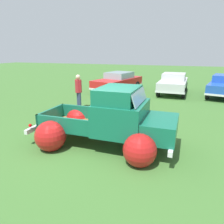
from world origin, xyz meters
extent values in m
plane|color=#3D6B2D|center=(0.00, 0.00, 0.00)|extent=(80.00, 80.00, 0.00)
cylinder|color=black|center=(1.46, 0.85, 0.38)|extent=(0.76, 0.23, 0.76)
cylinder|color=silver|center=(1.46, 0.85, 0.38)|extent=(0.35, 0.24, 0.34)
cylinder|color=black|center=(1.43, -0.89, 0.38)|extent=(0.76, 0.23, 0.76)
cylinder|color=silver|center=(1.43, -0.89, 0.38)|extent=(0.35, 0.24, 0.34)
cylinder|color=black|center=(-1.33, 0.89, 0.38)|extent=(0.76, 0.23, 0.76)
cylinder|color=silver|center=(-1.33, 0.89, 0.38)|extent=(0.35, 0.24, 0.34)
cylinder|color=black|center=(-1.36, -0.85, 0.38)|extent=(0.76, 0.23, 0.76)
cylinder|color=silver|center=(-1.36, -0.85, 0.38)|extent=(0.35, 0.24, 0.34)
sphere|color=red|center=(-1.33, 0.94, 0.44)|extent=(0.98, 0.98, 0.96)
sphere|color=red|center=(-1.37, -0.90, 0.44)|extent=(0.98, 0.98, 0.96)
cube|color=olive|center=(-0.95, 0.02, 0.54)|extent=(2.08, 1.57, 0.04)
cube|color=#14664C|center=(-0.94, 0.75, 0.77)|extent=(2.05, 0.12, 0.50)
cube|color=#14664C|center=(-0.96, -0.71, 0.77)|extent=(2.05, 0.12, 0.50)
cube|color=#14664C|center=(0.03, 0.00, 0.77)|extent=(0.11, 1.54, 0.50)
cube|color=#14664C|center=(-1.93, 0.03, 0.77)|extent=(0.11, 1.54, 0.50)
cube|color=#14664C|center=(0.65, -0.01, 0.99)|extent=(1.48, 1.72, 0.95)
cube|color=#14664C|center=(0.55, -0.01, 1.70)|extent=(1.18, 1.56, 0.45)
cube|color=#8CADB7|center=(1.19, -0.02, 1.68)|extent=(0.17, 1.46, 0.38)
cube|color=#14664C|center=(1.70, -0.03, 0.80)|extent=(1.28, 1.64, 0.55)
sphere|color=red|center=(1.47, 0.88, 0.42)|extent=(0.94, 0.94, 0.92)
sphere|color=red|center=(1.43, -0.92, 0.42)|extent=(0.94, 0.94, 0.92)
cube|color=silver|center=(-2.24, 0.04, 0.46)|extent=(0.15, 1.98, 0.14)
cube|color=silver|center=(2.24, -0.04, 0.46)|extent=(0.15, 1.98, 0.14)
sphere|color=red|center=(-2.19, 0.83, 0.64)|extent=(0.11, 0.11, 0.11)
sphere|color=red|center=(-2.21, -0.75, 0.64)|extent=(0.11, 0.11, 0.11)
cylinder|color=black|center=(-1.87, 7.51, 0.33)|extent=(0.37, 0.69, 0.66)
cylinder|color=silver|center=(-1.87, 7.51, 0.33)|extent=(0.28, 0.34, 0.30)
cylinder|color=black|center=(-3.48, 7.95, 0.33)|extent=(0.37, 0.69, 0.66)
cylinder|color=silver|center=(-3.48, 7.95, 0.33)|extent=(0.28, 0.34, 0.30)
cylinder|color=black|center=(-1.11, 10.30, 0.33)|extent=(0.37, 0.69, 0.66)
cylinder|color=silver|center=(-1.11, 10.30, 0.33)|extent=(0.28, 0.34, 0.30)
cylinder|color=black|center=(-2.72, 10.74, 0.33)|extent=(0.37, 0.69, 0.66)
cylinder|color=silver|center=(-2.72, 10.74, 0.33)|extent=(0.28, 0.34, 0.30)
cube|color=red|center=(-2.30, 9.12, 0.71)|extent=(2.92, 4.82, 0.55)
cube|color=#8CADB7|center=(-2.25, 9.30, 1.21)|extent=(2.00, 2.24, 0.45)
cube|color=silver|center=(-1.71, 11.26, 0.45)|extent=(1.82, 0.58, 0.12)
cube|color=silver|center=(-2.88, 6.99, 0.45)|extent=(1.82, 0.58, 0.12)
cylinder|color=black|center=(2.44, 8.22, 0.33)|extent=(0.23, 0.67, 0.66)
cylinder|color=silver|center=(2.44, 8.22, 0.33)|extent=(0.22, 0.31, 0.30)
cylinder|color=black|center=(0.81, 8.29, 0.33)|extent=(0.23, 0.67, 0.66)
cylinder|color=silver|center=(0.81, 8.29, 0.33)|extent=(0.22, 0.31, 0.30)
cylinder|color=black|center=(2.55, 10.90, 0.33)|extent=(0.23, 0.67, 0.66)
cylinder|color=silver|center=(2.55, 10.90, 0.33)|extent=(0.22, 0.31, 0.30)
cylinder|color=black|center=(0.92, 10.97, 0.33)|extent=(0.23, 0.67, 0.66)
cylinder|color=silver|center=(0.92, 10.97, 0.33)|extent=(0.22, 0.31, 0.30)
cube|color=silver|center=(1.68, 9.60, 0.71)|extent=(1.92, 4.26, 0.55)
cube|color=silver|center=(1.69, 9.76, 1.21)|extent=(1.58, 1.82, 0.45)
cube|color=silver|center=(1.76, 11.65, 0.45)|extent=(1.82, 0.17, 0.12)
cube|color=silver|center=(1.60, 7.54, 0.45)|extent=(1.82, 0.17, 0.12)
cylinder|color=black|center=(3.89, 8.43, 0.33)|extent=(0.34, 0.69, 0.66)
cylinder|color=silver|center=(3.89, 8.43, 0.33)|extent=(0.27, 0.34, 0.30)
cylinder|color=black|center=(4.51, 11.13, 0.33)|extent=(0.34, 0.69, 0.66)
cylinder|color=silver|center=(4.51, 11.13, 0.33)|extent=(0.27, 0.34, 0.30)
cube|color=silver|center=(4.58, 7.51, 0.45)|extent=(1.91, 0.53, 0.12)
cylinder|color=navy|center=(-2.85, 3.80, 0.44)|extent=(0.21, 0.21, 0.87)
cylinder|color=navy|center=(-2.71, 3.70, 0.44)|extent=(0.21, 0.21, 0.87)
cylinder|color=#B2262D|center=(-2.78, 3.75, 1.20)|extent=(0.47, 0.47, 0.66)
cylinder|color=#B2262D|center=(-2.96, 3.88, 1.23)|extent=(0.13, 0.13, 0.62)
cylinder|color=#B2262D|center=(-2.60, 3.62, 1.23)|extent=(0.13, 0.13, 0.62)
sphere|color=beige|center=(-2.78, 3.75, 1.68)|extent=(0.33, 0.33, 0.24)
camera|label=1|loc=(2.38, -6.03, 2.97)|focal=33.97mm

